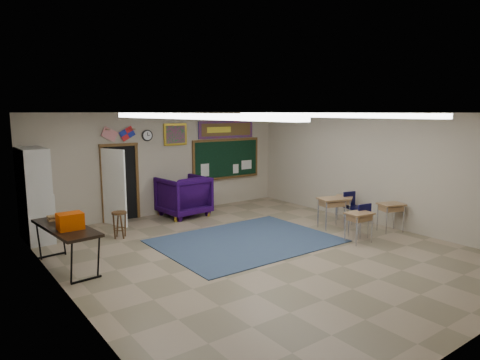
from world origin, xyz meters
TOP-DOWN VIEW (x-y plane):
  - floor at (0.00, 0.00)m, footprint 9.00×9.00m
  - back_wall at (0.00, 4.50)m, footprint 8.00×0.04m
  - left_wall at (-4.00, 0.00)m, footprint 0.04×9.00m
  - right_wall at (4.00, 0.00)m, footprint 0.04×9.00m
  - ceiling at (0.00, 0.00)m, footprint 8.00×9.00m
  - area_rug at (0.20, 0.80)m, footprint 4.00×3.00m
  - fluorescent_strips at (0.00, 0.00)m, footprint 3.86×6.00m
  - doorway at (-1.50, 4.35)m, footprint 1.10×0.89m
  - chalkboard at (2.20, 4.46)m, footprint 2.55×0.14m
  - bulletin_board at (2.20, 4.47)m, footprint 2.10×0.05m
  - framed_art_print at (0.35, 4.47)m, footprint 0.75×0.05m
  - wall_clock at (-0.55, 4.47)m, footprint 0.32×0.05m
  - wall_flags at (-1.40, 4.44)m, footprint 1.16×0.06m
  - storage_cabinet at (-3.71, 3.85)m, footprint 0.59×1.25m
  - wingback_armchair at (0.27, 3.90)m, footprint 1.36×1.39m
  - student_chair_reading at (-0.08, 4.02)m, footprint 0.50×0.50m
  - student_chair_desk_a at (2.59, -0.56)m, footprint 0.49×0.49m
  - student_chair_desk_b at (3.55, 0.37)m, footprint 0.51×0.51m
  - student_desk_front_left at (2.68, 0.37)m, footprint 0.79×0.67m
  - student_desk_front_right at (3.44, 0.61)m, footprint 0.75×0.71m
  - student_desk_back_left at (2.25, -0.83)m, footprint 0.64×0.51m
  - student_desk_back_right at (3.65, -0.73)m, footprint 0.72×0.62m
  - folding_table at (-3.65, 1.50)m, footprint 0.85×2.07m
  - wooden_stool at (-2.08, 2.85)m, footprint 0.36×0.36m

SIDE VIEW (x-z plane):
  - floor at x=0.00m, z-range 0.00..0.00m
  - area_rug at x=0.20m, z-range 0.00..0.02m
  - wooden_stool at x=-2.08m, z-range 0.01..0.65m
  - student_desk_back_left at x=2.25m, z-range 0.04..0.76m
  - student_desk_front_right at x=3.44m, z-range 0.04..0.76m
  - student_chair_reading at x=-0.08m, z-range 0.00..0.81m
  - student_desk_back_right at x=3.65m, z-range 0.04..0.77m
  - student_chair_desk_b at x=3.55m, z-range 0.00..0.85m
  - student_chair_desk_a at x=2.59m, z-range 0.00..0.86m
  - student_desk_front_left at x=2.68m, z-range 0.05..0.85m
  - folding_table at x=-3.65m, z-range -0.12..1.03m
  - wingback_armchair at x=0.27m, z-range 0.00..1.18m
  - doorway at x=-1.50m, z-range -0.02..2.14m
  - storage_cabinet at x=-3.71m, z-range 0.00..2.20m
  - chalkboard at x=2.20m, z-range 0.81..2.11m
  - back_wall at x=0.00m, z-range 0.00..3.00m
  - left_wall at x=-4.00m, z-range 0.00..3.00m
  - right_wall at x=4.00m, z-range 0.00..3.00m
  - framed_art_print at x=0.35m, z-range 2.02..2.67m
  - wall_clock at x=-0.55m, z-range 2.19..2.51m
  - bulletin_board at x=2.20m, z-range 2.18..2.73m
  - wall_flags at x=-1.40m, z-range 2.13..2.83m
  - fluorescent_strips at x=0.00m, z-range 2.89..2.99m
  - ceiling at x=0.00m, z-range 2.98..3.02m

